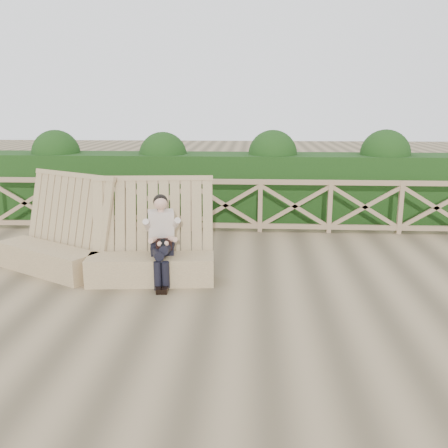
{
  "coord_description": "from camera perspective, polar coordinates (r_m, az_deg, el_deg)",
  "views": [
    {
      "loc": [
        0.56,
        -6.66,
        2.61
      ],
      "look_at": [
        0.15,
        0.4,
        0.9
      ],
      "focal_mm": 40.0,
      "sensor_mm": 36.0,
      "label": 1
    }
  ],
  "objects": [
    {
      "name": "ground",
      "position": [
        7.17,
        -1.39,
        -7.74
      ],
      "size": [
        60.0,
        60.0,
        0.0
      ],
      "primitive_type": "plane",
      "color": "brown",
      "rests_on": "ground"
    },
    {
      "name": "hedge",
      "position": [
        11.52,
        0.51,
        4.3
      ],
      "size": [
        12.0,
        1.2,
        1.5
      ],
      "primitive_type": "cube",
      "color": "black",
      "rests_on": "ground"
    },
    {
      "name": "guardrail",
      "position": [
        10.38,
        0.17,
        2.16
      ],
      "size": [
        10.1,
        0.09,
        1.1
      ],
      "color": "#896A50",
      "rests_on": "ground"
    },
    {
      "name": "woman",
      "position": [
        7.4,
        -7.16,
        -1.44
      ],
      "size": [
        0.45,
        0.84,
        1.32
      ],
      "rotation": [
        0.0,
        0.0,
        0.24
      ],
      "color": "black",
      "rests_on": "ground"
    },
    {
      "name": "bench",
      "position": [
        7.95,
        -14.04,
        -3.06
      ],
      "size": [
        3.63,
        1.61,
        1.55
      ],
      "rotation": [
        0.0,
        0.0,
        -0.17
      ],
      "color": "#89704E",
      "rests_on": "ground"
    }
  ]
}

